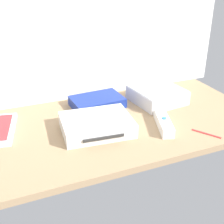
{
  "coord_description": "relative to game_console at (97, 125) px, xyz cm",
  "views": [
    {
      "loc": [
        -33.15,
        -79.45,
        46.82
      ],
      "look_at": [
        0.0,
        0.0,
        4.0
      ],
      "focal_mm": 48.56,
      "sensor_mm": 36.0,
      "label": 1
    }
  ],
  "objects": [
    {
      "name": "network_router",
      "position": [
        6.4,
        16.75,
        -0.5
      ],
      "size": [
        18.64,
        13.1,
        3.4
      ],
      "rotation": [
        0.0,
        0.0,
        0.06
      ],
      "color": "navy",
      "rests_on": "ground_plane"
    },
    {
      "name": "ground_plane",
      "position": [
        6.28,
        2.83,
        -3.2
      ],
      "size": [
        100.0,
        48.0,
        2.0
      ],
      "primitive_type": "cube",
      "color": "#9E7F5B",
      "rests_on": "ground"
    },
    {
      "name": "remote_wand",
      "position": [
        20.22,
        -5.88,
        -0.69
      ],
      "size": [
        8.26,
        15.16,
        3.4
      ],
      "rotation": [
        0.0,
        0.0,
        -0.33
      ],
      "color": "white",
      "rests_on": "ground_plane"
    },
    {
      "name": "stylus_pen",
      "position": [
        29.99,
        -14.62,
        -1.85
      ],
      "size": [
        5.48,
        7.93,
        0.7
      ],
      "primitive_type": "cylinder",
      "rotation": [
        0.0,
        1.57,
        2.15
      ],
      "color": "red",
      "rests_on": "ground_plane"
    },
    {
      "name": "game_console",
      "position": [
        0.0,
        0.0,
        0.0
      ],
      "size": [
        22.46,
        18.03,
        4.4
      ],
      "rotation": [
        0.0,
        0.0,
        -0.1
      ],
      "color": "white",
      "rests_on": "ground_plane"
    },
    {
      "name": "mini_computer",
      "position": [
        28.25,
        12.16,
        0.44
      ],
      "size": [
        18.88,
        18.88,
        5.3
      ],
      "rotation": [
        0.0,
        0.0,
        0.12
      ],
      "color": "silver",
      "rests_on": "ground_plane"
    },
    {
      "name": "back_wall",
      "position": [
        6.28,
        27.43,
        29.8
      ],
      "size": [
        110.0,
        1.2,
        64.0
      ],
      "primitive_type": "cube",
      "color": "white",
      "rests_on": "ground"
    }
  ]
}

